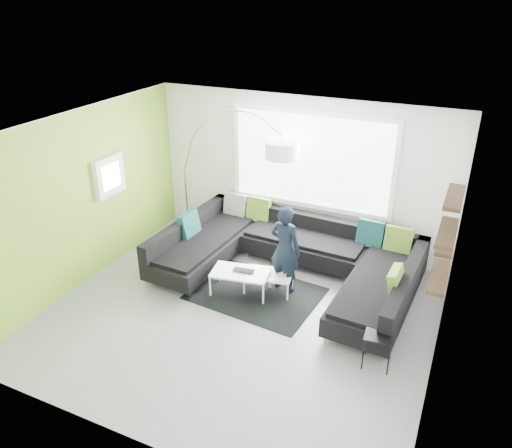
# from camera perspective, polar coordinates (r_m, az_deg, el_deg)

# --- Properties ---
(ground) EXTENTS (5.50, 5.50, 0.00)m
(ground) POSITION_cam_1_polar(r_m,az_deg,el_deg) (7.59, -1.88, -10.38)
(ground) COLOR gray
(ground) RESTS_ON ground
(room_shell) EXTENTS (5.54, 5.04, 2.82)m
(room_shell) POSITION_cam_1_polar(r_m,az_deg,el_deg) (6.84, -1.05, 2.81)
(room_shell) COLOR white
(room_shell) RESTS_ON ground
(sectional_sofa) EXTENTS (4.19, 2.73, 0.88)m
(sectional_sofa) POSITION_cam_1_polar(r_m,az_deg,el_deg) (8.18, 3.45, -4.26)
(sectional_sofa) COLOR black
(sectional_sofa) RESTS_ON ground
(rug) EXTENTS (2.08, 1.60, 0.01)m
(rug) POSITION_cam_1_polar(r_m,az_deg,el_deg) (8.05, -0.01, -7.95)
(rug) COLOR black
(rug) RESTS_ON ground
(coffee_table) EXTENTS (1.27, 0.87, 0.38)m
(coffee_table) POSITION_cam_1_polar(r_m,az_deg,el_deg) (8.01, -0.17, -6.57)
(coffee_table) COLOR white
(coffee_table) RESTS_ON ground
(arc_lamp) EXTENTS (2.56, 1.39, 2.58)m
(arc_lamp) POSITION_cam_1_polar(r_m,az_deg,el_deg) (9.62, -8.19, 6.21)
(arc_lamp) COLOR white
(arc_lamp) RESTS_ON ground
(side_table) EXTENTS (0.39, 0.39, 0.49)m
(side_table) POSITION_cam_1_polar(r_m,az_deg,el_deg) (6.79, 13.71, -13.71)
(side_table) COLOR black
(side_table) RESTS_ON ground
(person) EXTENTS (0.66, 0.55, 1.47)m
(person) POSITION_cam_1_polar(r_m,az_deg,el_deg) (7.82, 3.36, -2.85)
(person) COLOR black
(person) RESTS_ON ground
(laptop) EXTENTS (0.39, 0.31, 0.03)m
(laptop) POSITION_cam_1_polar(r_m,az_deg,el_deg) (7.86, -1.51, -5.53)
(laptop) COLOR black
(laptop) RESTS_ON coffee_table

